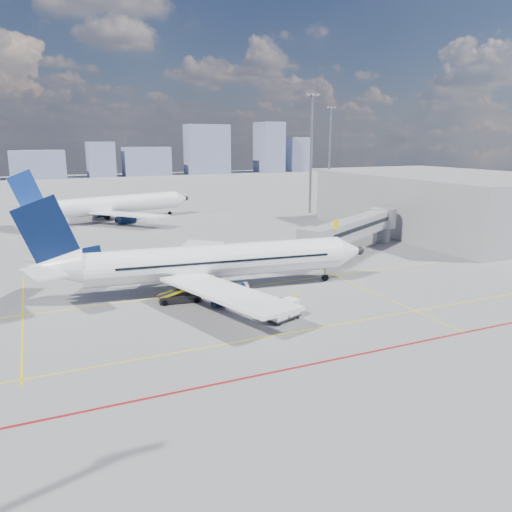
{
  "coord_description": "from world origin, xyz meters",
  "views": [
    {
      "loc": [
        -18.21,
        -40.76,
        15.83
      ],
      "look_at": [
        2.64,
        5.56,
        4.0
      ],
      "focal_mm": 35.0,
      "sensor_mm": 36.0,
      "label": 1
    }
  ],
  "objects_px": {
    "baggage_tug": "(282,307)",
    "belt_loader": "(181,296)",
    "ramp_worker": "(296,302)",
    "second_aircraft": "(108,205)",
    "cargo_dolly": "(283,310)",
    "main_aircraft": "(205,262)"
  },
  "relations": [
    {
      "from": "cargo_dolly",
      "to": "belt_loader",
      "type": "height_order",
      "value": "belt_loader"
    },
    {
      "from": "belt_loader",
      "to": "ramp_worker",
      "type": "distance_m",
      "value": 11.56
    },
    {
      "from": "cargo_dolly",
      "to": "second_aircraft",
      "type": "bearing_deg",
      "value": 74.0
    },
    {
      "from": "main_aircraft",
      "to": "second_aircraft",
      "type": "xyz_separation_m",
      "value": [
        -2.43,
        52.79,
        0.0
      ]
    },
    {
      "from": "cargo_dolly",
      "to": "belt_loader",
      "type": "distance_m",
      "value": 11.26
    },
    {
      "from": "belt_loader",
      "to": "second_aircraft",
      "type": "bearing_deg",
      "value": 96.69
    },
    {
      "from": "belt_loader",
      "to": "ramp_worker",
      "type": "xyz_separation_m",
      "value": [
        9.29,
        -6.87,
        0.23
      ]
    },
    {
      "from": "baggage_tug",
      "to": "belt_loader",
      "type": "bearing_deg",
      "value": 132.72
    },
    {
      "from": "baggage_tug",
      "to": "ramp_worker",
      "type": "relative_size",
      "value": 1.32
    },
    {
      "from": "ramp_worker",
      "to": "second_aircraft",
      "type": "bearing_deg",
      "value": 7.97
    },
    {
      "from": "cargo_dolly",
      "to": "ramp_worker",
      "type": "bearing_deg",
      "value": 18.85
    },
    {
      "from": "second_aircraft",
      "to": "belt_loader",
      "type": "xyz_separation_m",
      "value": [
        -0.95,
        -55.14,
        -2.6
      ]
    },
    {
      "from": "main_aircraft",
      "to": "ramp_worker",
      "type": "relative_size",
      "value": 21.67
    },
    {
      "from": "main_aircraft",
      "to": "belt_loader",
      "type": "distance_m",
      "value": 4.87
    },
    {
      "from": "second_aircraft",
      "to": "ramp_worker",
      "type": "height_order",
      "value": "second_aircraft"
    },
    {
      "from": "baggage_tug",
      "to": "cargo_dolly",
      "type": "distance_m",
      "value": 1.55
    },
    {
      "from": "second_aircraft",
      "to": "belt_loader",
      "type": "bearing_deg",
      "value": -107.65
    },
    {
      "from": "second_aircraft",
      "to": "belt_loader",
      "type": "height_order",
      "value": "second_aircraft"
    },
    {
      "from": "cargo_dolly",
      "to": "ramp_worker",
      "type": "distance_m",
      "value": 3.08
    },
    {
      "from": "main_aircraft",
      "to": "cargo_dolly",
      "type": "height_order",
      "value": "main_aircraft"
    },
    {
      "from": "second_aircraft",
      "to": "main_aircraft",
      "type": "bearing_deg",
      "value": -104.02
    },
    {
      "from": "ramp_worker",
      "to": "belt_loader",
      "type": "bearing_deg",
      "value": 53.82
    }
  ]
}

